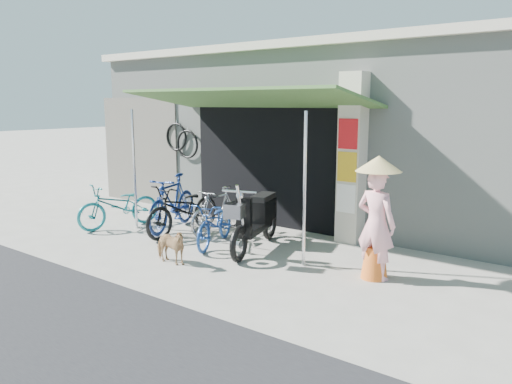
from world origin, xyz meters
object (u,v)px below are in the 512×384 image
Objects in this scene: bike_black at (184,209)px; street_dog at (169,246)px; bike_teal at (119,206)px; bike_silver at (218,210)px; bike_blue at (172,202)px; moped at (256,219)px; nun at (376,219)px; bike_navy at (215,223)px.

bike_black is 2.77× the size of street_dog.
bike_teal is at bearing -163.81° from bike_black.
bike_teal is 1.15× the size of bike_silver.
bike_blue is at bearing -157.10° from bike_silver.
bike_teal is at bearing 172.32° from moped.
bike_blue is 1.22× the size of bike_silver.
bike_silver is (0.47, 0.46, -0.04)m from bike_black.
bike_silver is 0.75× the size of moped.
moped reaches higher than street_dog.
bike_black is at bearing 5.05° from nun.
street_dog is (2.50, -1.01, -0.16)m from bike_teal.
nun reaches higher than bike_navy.
bike_silver is at bearing 17.42° from street_dog.
bike_teal is 1.46m from bike_black.
bike_silver is at bearing 39.17° from bike_teal.
bike_silver is 2.21× the size of street_dog.
nun is (2.92, 0.10, 0.47)m from bike_navy.
street_dog is at bearing 31.55° from nun.
moped is at bearing -19.76° from bike_blue.
bike_black is 3.94m from nun.
bike_teal is 5.35m from nun.
street_dog is at bearing -104.78° from bike_navy.
bike_navy is 2.25× the size of street_dog.
moped is at bearing -23.99° from street_dog.
nun is (5.32, 0.29, 0.42)m from bike_teal.
street_dog is at bearing -52.55° from bike_black.
bike_blue is at bearing 164.78° from bike_black.
bike_blue reaches higher than bike_silver.
street_dog is (1.53, -1.53, -0.26)m from bike_blue.
bike_black is 1.81m from street_dog.
bike_navy is (1.42, -0.34, -0.15)m from bike_blue.
bike_blue reaches higher than bike_black.
nun is at bearing -8.22° from bike_silver.
moped is (3.11, 0.44, 0.07)m from bike_teal.
bike_black reaches higher than bike_navy.
bike_navy is at bearing -30.69° from bike_blue.
bike_black is (1.40, 0.41, 0.04)m from bike_teal.
bike_blue is 4.36m from nun.
bike_teal is 3.14m from moped.
bike_navy is 0.76m from moped.
bike_teal is 0.86× the size of moped.
bike_silver reaches higher than street_dog.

